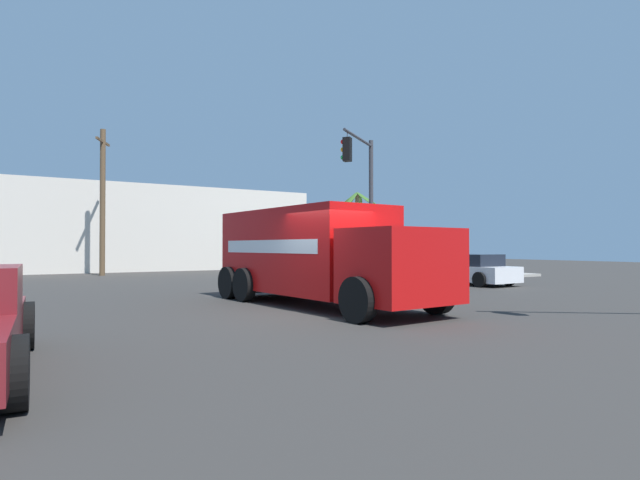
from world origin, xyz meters
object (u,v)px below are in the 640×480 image
(delivery_truck, at_px, (318,254))
(sedan_white, at_px, (468,270))
(traffic_light_secondary, at_px, (364,187))
(vending_machine_red, at_px, (442,257))
(palm_tree_far, at_px, (358,215))
(utility_pole, at_px, (103,200))

(delivery_truck, distance_m, sedan_white, 10.22)
(sedan_white, bearing_deg, traffic_light_secondary, 149.17)
(delivery_truck, distance_m, traffic_light_secondary, 8.54)
(delivery_truck, height_order, vending_machine_red, delivery_truck)
(vending_machine_red, bearing_deg, palm_tree_far, 110.10)
(delivery_truck, height_order, traffic_light_secondary, traffic_light_secondary)
(traffic_light_secondary, xyz_separation_m, utility_pole, (-8.70, 13.05, 0.05))
(traffic_light_secondary, height_order, vending_machine_red, traffic_light_secondary)
(palm_tree_far, xyz_separation_m, utility_pole, (-14.56, 4.37, 0.61))
(traffic_light_secondary, relative_size, vending_machine_red, 3.42)
(vending_machine_red, relative_size, palm_tree_far, 0.37)
(vending_machine_red, distance_m, utility_pole, 19.52)
(palm_tree_far, height_order, utility_pole, utility_pole)
(traffic_light_secondary, bearing_deg, delivery_truck, -135.26)
(delivery_truck, relative_size, palm_tree_far, 1.59)
(delivery_truck, bearing_deg, vending_machine_red, 33.26)
(sedan_white, xyz_separation_m, utility_pole, (-12.60, 15.38, 3.66))
(traffic_light_secondary, distance_m, utility_pole, 15.68)
(traffic_light_secondary, height_order, palm_tree_far, traffic_light_secondary)
(vending_machine_red, height_order, utility_pole, utility_pole)
(palm_tree_far, relative_size, utility_pole, 0.61)
(delivery_truck, xyz_separation_m, vending_machine_red, (13.58, 8.91, -0.35))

